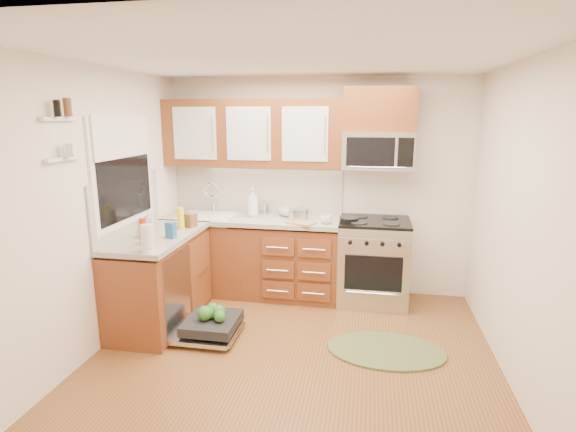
% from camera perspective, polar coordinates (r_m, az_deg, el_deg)
% --- Properties ---
extents(floor, '(3.50, 3.50, 0.00)m').
position_cam_1_polar(floor, '(4.07, 0.43, -17.97)').
color(floor, brown).
rests_on(floor, ground).
extents(ceiling, '(3.50, 3.50, 0.00)m').
position_cam_1_polar(ceiling, '(3.53, 0.50, 19.58)').
color(ceiling, white).
rests_on(ceiling, ground).
extents(wall_back, '(3.50, 0.04, 2.50)m').
position_cam_1_polar(wall_back, '(5.30, 3.72, 3.70)').
color(wall_back, silver).
rests_on(wall_back, ground).
extents(wall_front, '(3.50, 0.04, 2.50)m').
position_cam_1_polar(wall_front, '(1.98, -8.45, -12.13)').
color(wall_front, silver).
rests_on(wall_front, ground).
extents(wall_left, '(0.04, 3.50, 2.50)m').
position_cam_1_polar(wall_left, '(4.26, -23.44, 0.43)').
color(wall_left, silver).
rests_on(wall_left, ground).
extents(wall_right, '(0.04, 3.50, 2.50)m').
position_cam_1_polar(wall_right, '(3.73, 28.01, -1.64)').
color(wall_right, silver).
rests_on(wall_right, ground).
extents(base_cabinet_back, '(2.05, 0.60, 0.85)m').
position_cam_1_polar(base_cabinet_back, '(5.34, -4.58, -5.36)').
color(base_cabinet_back, '#5E2E15').
rests_on(base_cabinet_back, ground).
extents(base_cabinet_left, '(0.60, 1.25, 0.85)m').
position_cam_1_polar(base_cabinet_left, '(4.77, -16.03, -8.09)').
color(base_cabinet_left, '#5E2E15').
rests_on(base_cabinet_left, ground).
extents(countertop_back, '(2.07, 0.64, 0.05)m').
position_cam_1_polar(countertop_back, '(5.20, -4.70, -0.41)').
color(countertop_back, '#A6A398').
rests_on(countertop_back, base_cabinet_back).
extents(countertop_left, '(0.64, 1.27, 0.05)m').
position_cam_1_polar(countertop_left, '(4.62, -16.27, -2.58)').
color(countertop_left, '#A6A398').
rests_on(countertop_left, base_cabinet_left).
extents(backsplash_back, '(2.05, 0.02, 0.57)m').
position_cam_1_polar(backsplash_back, '(5.42, -3.95, 3.48)').
color(backsplash_back, '#B1AF9F').
rests_on(backsplash_back, ground).
extents(backsplash_left, '(0.02, 1.25, 0.57)m').
position_cam_1_polar(backsplash_left, '(4.69, -19.74, 1.30)').
color(backsplash_left, '#B1AF9F').
rests_on(backsplash_left, ground).
extents(upper_cabinets, '(2.05, 0.35, 0.75)m').
position_cam_1_polar(upper_cabinets, '(5.20, -4.50, 10.44)').
color(upper_cabinets, '#5E2E15').
rests_on(upper_cabinets, ground).
extents(cabinet_over_mw, '(0.76, 0.35, 0.47)m').
position_cam_1_polar(cabinet_over_mw, '(5.03, 11.56, 13.12)').
color(cabinet_over_mw, '#5E2E15').
rests_on(cabinet_over_mw, ground).
extents(range, '(0.76, 0.64, 0.95)m').
position_cam_1_polar(range, '(5.14, 10.76, -5.70)').
color(range, silver).
rests_on(range, ground).
extents(microwave, '(0.76, 0.38, 0.40)m').
position_cam_1_polar(microwave, '(5.01, 11.34, 8.15)').
color(microwave, silver).
rests_on(microwave, ground).
extents(sink, '(0.62, 0.50, 0.26)m').
position_cam_1_polar(sink, '(5.36, -10.16, -1.27)').
color(sink, white).
rests_on(sink, ground).
extents(dishwasher, '(0.70, 0.60, 0.20)m').
position_cam_1_polar(dishwasher, '(4.48, -10.09, -13.67)').
color(dishwasher, silver).
rests_on(dishwasher, ground).
extents(window, '(0.03, 1.05, 1.05)m').
position_cam_1_polar(window, '(4.62, -20.21, 5.37)').
color(window, white).
rests_on(window, ground).
extents(window_blind, '(0.02, 0.96, 0.40)m').
position_cam_1_polar(window_blind, '(4.58, -20.25, 9.47)').
color(window_blind, white).
rests_on(window_blind, ground).
extents(shelf_upper, '(0.04, 0.40, 0.03)m').
position_cam_1_polar(shelf_upper, '(3.87, -27.01, 10.95)').
color(shelf_upper, white).
rests_on(shelf_upper, ground).
extents(shelf_lower, '(0.04, 0.40, 0.03)m').
position_cam_1_polar(shelf_lower, '(3.89, -26.56, 6.54)').
color(shelf_lower, white).
rests_on(shelf_lower, ground).
extents(rug, '(1.10, 0.76, 0.02)m').
position_cam_1_polar(rug, '(4.30, 12.33, -16.32)').
color(rug, '#616E3E').
rests_on(rug, ground).
extents(skillet, '(0.27, 0.27, 0.04)m').
position_cam_1_polar(skillet, '(4.93, 7.75, -0.40)').
color(skillet, black).
rests_on(skillet, range).
extents(stock_pot, '(0.26, 0.26, 0.13)m').
position_cam_1_polar(stock_pot, '(5.00, 1.40, 0.17)').
color(stock_pot, silver).
rests_on(stock_pot, countertop_back).
extents(cutting_board, '(0.33, 0.27, 0.02)m').
position_cam_1_polar(cutting_board, '(4.86, 1.68, -0.89)').
color(cutting_board, tan).
rests_on(cutting_board, countertop_back).
extents(canister, '(0.11, 0.11, 0.15)m').
position_cam_1_polar(canister, '(5.35, -3.00, 1.06)').
color(canister, silver).
rests_on(canister, countertop_back).
extents(paper_towel_roll, '(0.13, 0.13, 0.24)m').
position_cam_1_polar(paper_towel_roll, '(4.03, -17.40, -2.73)').
color(paper_towel_roll, white).
rests_on(paper_towel_roll, countertop_left).
extents(mustard_bottle, '(0.09, 0.09, 0.22)m').
position_cam_1_polar(mustard_bottle, '(4.76, -13.46, -0.29)').
color(mustard_bottle, yellow).
rests_on(mustard_bottle, countertop_left).
extents(red_bottle, '(0.08, 0.08, 0.24)m').
position_cam_1_polar(red_bottle, '(4.27, -17.90, -1.90)').
color(red_bottle, '#B52F0F').
rests_on(red_bottle, countertop_left).
extents(wooden_box, '(0.17, 0.15, 0.14)m').
position_cam_1_polar(wooden_box, '(4.84, -12.43, -0.51)').
color(wooden_box, brown).
rests_on(wooden_box, countertop_left).
extents(blue_carton, '(0.11, 0.08, 0.15)m').
position_cam_1_polar(blue_carton, '(4.44, -14.67, -1.76)').
color(blue_carton, '#225D9F').
rests_on(blue_carton, countertop_left).
extents(bowl_a, '(0.25, 0.25, 0.06)m').
position_cam_1_polar(bowl_a, '(5.23, 0.52, 0.31)').
color(bowl_a, '#999999').
rests_on(bowl_a, countertop_back).
extents(bowl_b, '(0.35, 0.35, 0.09)m').
position_cam_1_polar(bowl_b, '(5.25, 0.22, 0.52)').
color(bowl_b, '#999999').
rests_on(bowl_b, countertop_back).
extents(cup, '(0.14, 0.14, 0.10)m').
position_cam_1_polar(cup, '(4.87, 4.90, -0.41)').
color(cup, '#999999').
rests_on(cup, countertop_back).
extents(soap_bottle_a, '(0.15, 0.15, 0.33)m').
position_cam_1_polar(soap_bottle_a, '(5.20, -4.48, 1.71)').
color(soap_bottle_a, '#999999').
rests_on(soap_bottle_a, countertop_back).
extents(soap_bottle_b, '(0.11, 0.11, 0.20)m').
position_cam_1_polar(soap_bottle_b, '(4.84, -17.27, -0.47)').
color(soap_bottle_b, '#999999').
rests_on(soap_bottle_b, countertop_left).
extents(soap_bottle_c, '(0.18, 0.18, 0.18)m').
position_cam_1_polar(soap_bottle_c, '(4.53, -17.83, -1.48)').
color(soap_bottle_c, '#999999').
rests_on(soap_bottle_c, countertop_left).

